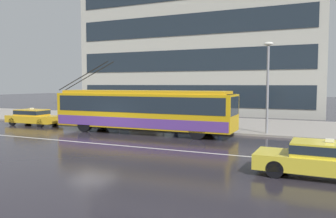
% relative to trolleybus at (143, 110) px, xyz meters
% --- Properties ---
extents(ground_plane, '(160.00, 160.00, 0.00)m').
position_rel_trolleybus_xyz_m(ground_plane, '(-1.58, -3.43, -1.58)').
color(ground_plane, '#26222A').
extents(sidewalk_slab, '(80.00, 10.00, 0.14)m').
position_rel_trolleybus_xyz_m(sidewalk_slab, '(-1.58, 6.60, -1.51)').
color(sidewalk_slab, gray).
rests_on(sidewalk_slab, ground_plane).
extents(lane_centre_line, '(72.00, 0.14, 0.01)m').
position_rel_trolleybus_xyz_m(lane_centre_line, '(-1.58, -4.63, -1.58)').
color(lane_centre_line, silver).
rests_on(lane_centre_line, ground_plane).
extents(trolleybus, '(13.02, 2.67, 4.90)m').
position_rel_trolleybus_xyz_m(trolleybus, '(0.00, 0.00, 0.00)').
color(trolleybus, gold).
rests_on(trolleybus, ground_plane).
extents(taxi_queued_behind_bus, '(4.43, 1.91, 1.39)m').
position_rel_trolleybus_xyz_m(taxi_queued_behind_bus, '(-10.25, 0.33, -0.88)').
color(taxi_queued_behind_bus, gold).
rests_on(taxi_queued_behind_bus, ground_plane).
extents(taxi_oncoming_far, '(4.69, 1.84, 1.39)m').
position_rel_trolleybus_xyz_m(taxi_oncoming_far, '(11.10, -7.04, -0.88)').
color(taxi_oncoming_far, yellow).
rests_on(taxi_oncoming_far, ground_plane).
extents(bus_shelter, '(4.10, 1.87, 2.54)m').
position_rel_trolleybus_xyz_m(bus_shelter, '(-1.57, 3.52, 0.49)').
color(bus_shelter, gray).
rests_on(bus_shelter, sidewalk_slab).
extents(pedestrian_at_shelter, '(1.29, 1.29, 1.95)m').
position_rel_trolleybus_xyz_m(pedestrian_at_shelter, '(4.38, 3.13, 0.14)').
color(pedestrian_at_shelter, navy).
rests_on(pedestrian_at_shelter, sidewalk_slab).
extents(pedestrian_approaching_curb, '(1.07, 1.07, 1.92)m').
position_rel_trolleybus_xyz_m(pedestrian_approaching_curb, '(2.98, 3.71, 0.11)').
color(pedestrian_approaching_curb, navy).
rests_on(pedestrian_approaching_curb, sidewalk_slab).
extents(pedestrian_walking_past, '(0.38, 0.38, 1.60)m').
position_rel_trolleybus_xyz_m(pedestrian_walking_past, '(2.31, 4.18, -0.50)').
color(pedestrian_walking_past, '#2D2E4E').
rests_on(pedestrian_walking_past, sidewalk_slab).
extents(pedestrian_waiting_by_pole, '(1.10, 1.10, 1.95)m').
position_rel_trolleybus_xyz_m(pedestrian_waiting_by_pole, '(1.44, 2.56, 0.11)').
color(pedestrian_waiting_by_pole, navy).
rests_on(pedestrian_waiting_by_pole, sidewalk_slab).
extents(street_lamp, '(0.60, 0.32, 5.82)m').
position_rel_trolleybus_xyz_m(street_lamp, '(7.76, 2.27, 2.05)').
color(street_lamp, gray).
rests_on(street_lamp, sidewalk_slab).
extents(office_tower_corner_left, '(27.80, 14.48, 23.05)m').
position_rel_trolleybus_xyz_m(office_tower_corner_left, '(-2.40, 21.09, 9.95)').
color(office_tower_corner_left, '#B7B5A8').
rests_on(office_tower_corner_left, ground_plane).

